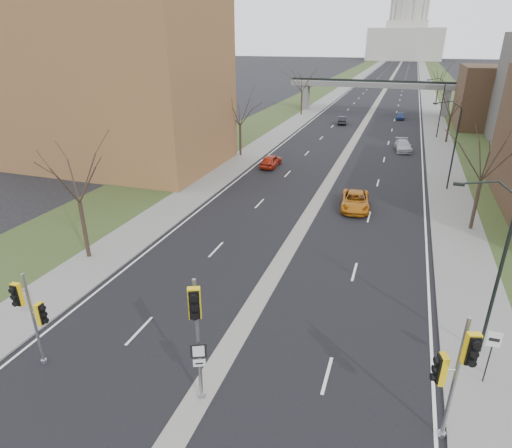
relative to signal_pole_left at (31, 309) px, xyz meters
The scene contains 29 objects.
ground 8.57m from the signal_pole_left, 12.54° to the left, with size 700.00×700.00×0.00m, color black.
road_surface 151.96m from the signal_pole_left, 87.07° to the left, with size 20.00×600.00×0.01m, color black.
median_strip 151.96m from the signal_pole_left, 87.07° to the left, with size 1.20×600.00×0.02m, color gray.
sidewalk_right 153.04m from the signal_pole_left, 82.58° to the left, with size 4.00×600.00×0.12m, color gray.
sidewalk_left 151.82m from the signal_pole_left, 91.60° to the left, with size 4.00×600.00×0.12m, color gray.
grass_verge_right 153.93m from the signal_pole_left, 80.37° to the left, with size 8.00×600.00×0.10m, color #2E3D1C.
grass_verge_left 152.10m from the signal_pole_left, 93.86° to the left, with size 8.00×600.00×0.10m, color #2E3D1C.
apartment_building 37.42m from the signal_pole_left, 119.90° to the left, with size 25.00×16.00×22.00m, color brown.
commercial_block_far 77.67m from the signal_pole_left, 67.47° to the left, with size 14.00×14.00×10.00m, color #4A3622.
pedestrian_bridge 82.11m from the signal_pole_left, 84.58° to the left, with size 34.00×3.00×6.45m.
capitol 322.19m from the signal_pole_left, 88.62° to the left, with size 48.00×42.00×55.75m.
streetlight_near 20.62m from the signal_pole_left, 22.40° to the left, with size 2.61×0.20×8.70m.
streetlight_mid 38.77m from the signal_pole_left, 60.93° to the left, with size 2.61×0.20×8.70m.
streetlight_far 62.71m from the signal_pole_left, 72.57° to the left, with size 2.61×0.20×8.70m.
tree_left_a 11.57m from the signal_pole_left, 118.33° to the left, with size 7.20×7.20×9.40m.
tree_left_b 40.18m from the signal_pole_left, 97.52° to the left, with size 6.75×6.75×8.81m.
tree_left_c 74.01m from the signal_pole_left, 94.07° to the left, with size 7.65×7.65×9.99m.
tree_right_a 31.71m from the signal_pole_left, 48.82° to the left, with size 7.20×7.20×9.40m.
tree_right_b 60.46m from the signal_pole_left, 69.90° to the left, with size 6.30×6.30×8.22m.
tree_right_c 99.00m from the signal_pole_left, 77.89° to the left, with size 7.65×7.65×9.99m.
signal_pole_left is the anchor object (origin of this frame).
signal_pole_median 8.05m from the signal_pole_left, ahead, with size 0.87×0.98×5.88m.
signal_pole_right 17.50m from the signal_pole_left, ahead, with size 1.21×0.93×5.58m.
speed_limit_sign 20.25m from the signal_pole_left, 15.88° to the left, with size 0.58×0.06×2.70m.
car_left_near 36.10m from the signal_pole_left, 89.91° to the left, with size 1.76×4.38×1.49m, color #A62613.
car_left_far 66.82m from the signal_pole_left, 86.60° to the left, with size 1.42×4.08×1.35m, color black.
car_right_near 27.94m from the signal_pole_left, 65.99° to the left, with size 2.46×5.33×1.48m, color #B96913.
car_right_mid 51.60m from the signal_pole_left, 73.28° to the left, with size 2.01×4.94×1.44m, color #AFB1B7.
car_right_far 76.40m from the signal_pole_left, 79.67° to the left, with size 1.49×3.69×1.26m, color navy.
Camera 1 is at (6.86, -13.44, 14.27)m, focal length 30.00 mm.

